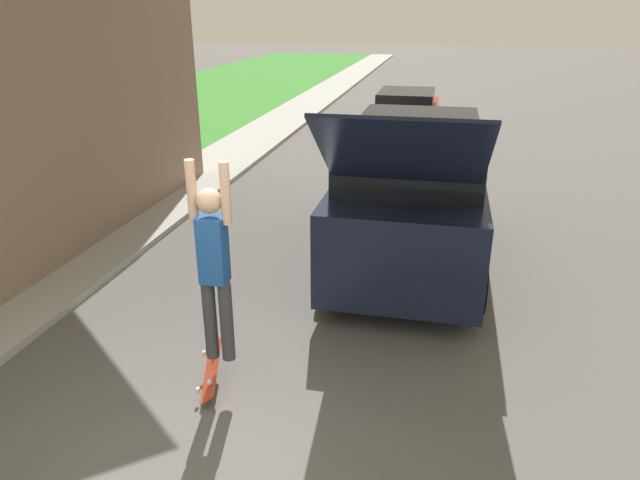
% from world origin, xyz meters
% --- Properties ---
extents(ground_plane, '(120.00, 120.00, 0.00)m').
position_xyz_m(ground_plane, '(0.00, 0.00, 0.00)').
color(ground_plane, '#54514F').
extents(sidewalk, '(1.80, 80.00, 0.10)m').
position_xyz_m(sidewalk, '(-3.60, 6.00, 0.05)').
color(sidewalk, '#9E9E99').
rests_on(sidewalk, ground_plane).
extents(suv_parked, '(2.17, 5.50, 2.76)m').
position_xyz_m(suv_parked, '(1.48, 4.84, 1.11)').
color(suv_parked, black).
rests_on(suv_parked, ground_plane).
extents(car_down_street, '(1.99, 4.27, 1.36)m').
position_xyz_m(car_down_street, '(0.69, 14.33, 0.66)').
color(car_down_street, maroon).
rests_on(car_down_street, ground_plane).
extents(skateboarder, '(0.41, 0.23, 2.01)m').
position_xyz_m(skateboarder, '(-0.13, 1.06, 1.47)').
color(skateboarder, '#38383D').
rests_on(skateboarder, ground_plane).
extents(skateboard, '(0.34, 0.72, 0.36)m').
position_xyz_m(skateboard, '(-0.27, 1.09, 0.23)').
color(skateboard, '#B73D23').
rests_on(skateboard, ground_plane).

